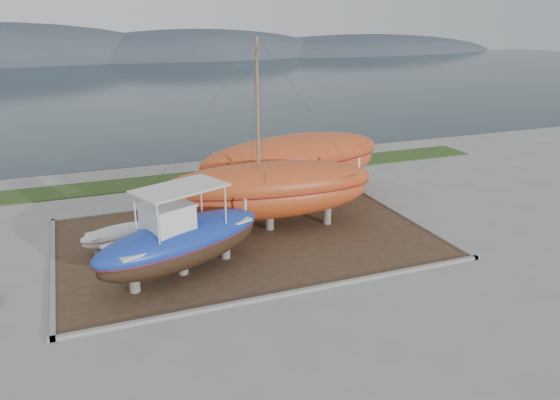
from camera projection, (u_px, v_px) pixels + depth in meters
name	position (u px, v px, depth m)	size (l,w,h in m)	color
ground	(276.00, 272.00, 23.93)	(140.00, 140.00, 0.00)	gray
dirt_patch	(247.00, 239.00, 27.45)	(18.00, 12.00, 0.06)	#422D1E
curb_frame	(247.00, 238.00, 27.43)	(18.60, 12.60, 0.15)	gray
grass_strip	(195.00, 178.00, 37.57)	(44.00, 3.00, 0.08)	#284219
sea	(116.00, 86.00, 85.56)	(260.00, 100.00, 0.04)	#16262D
mountain_ridge	(93.00, 60.00, 133.97)	(200.00, 36.00, 20.00)	#333D49
blue_caique	(181.00, 232.00, 23.08)	(8.12, 2.54, 3.91)	#1B3AAA
white_dinghy	(120.00, 238.00, 26.05)	(3.75, 1.41, 1.13)	white
orange_sailboat	(269.00, 138.00, 27.00)	(11.02, 3.25, 9.70)	#B6441C
orange_bare_hull	(294.00, 169.00, 32.34)	(11.94, 3.58, 3.91)	#B6441C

